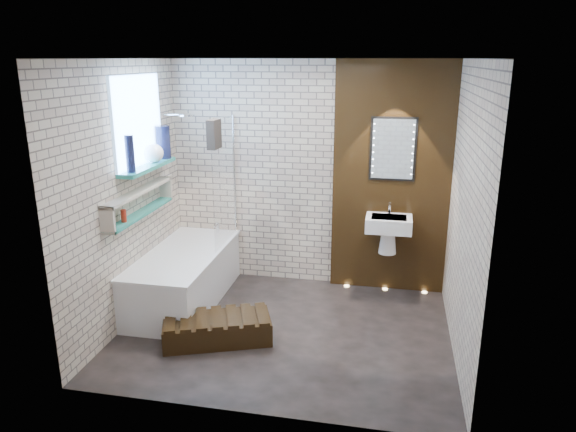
% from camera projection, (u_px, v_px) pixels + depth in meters
% --- Properties ---
extents(ground, '(3.20, 3.20, 0.00)m').
position_uv_depth(ground, '(285.00, 331.00, 5.28)').
color(ground, black).
rests_on(ground, ground).
extents(room_shell, '(3.24, 3.20, 2.60)m').
position_uv_depth(room_shell, '(285.00, 205.00, 4.91)').
color(room_shell, '#B6A190').
rests_on(room_shell, ground).
extents(walnut_panel, '(1.30, 0.06, 2.60)m').
position_uv_depth(walnut_panel, '(391.00, 180.00, 5.92)').
color(walnut_panel, black).
rests_on(walnut_panel, ground).
extents(clerestory_window, '(0.18, 1.00, 0.94)m').
position_uv_depth(clerestory_window, '(140.00, 130.00, 5.36)').
color(clerestory_window, '#7FADE0').
rests_on(clerestory_window, room_shell).
extents(display_niche, '(0.14, 1.30, 0.26)m').
position_uv_depth(display_niche, '(140.00, 203.00, 5.37)').
color(display_niche, '#238378').
rests_on(display_niche, room_shell).
extents(bathtub, '(0.79, 1.74, 0.70)m').
position_uv_depth(bathtub, '(184.00, 277.00, 5.85)').
color(bathtub, white).
rests_on(bathtub, ground).
extents(bath_screen, '(0.01, 0.78, 1.40)m').
position_uv_depth(bath_screen, '(225.00, 182.00, 5.92)').
color(bath_screen, white).
rests_on(bath_screen, bathtub).
extents(towel, '(0.09, 0.23, 0.30)m').
position_uv_depth(towel, '(214.00, 134.00, 5.48)').
color(towel, black).
rests_on(towel, bath_screen).
extents(shower_head, '(0.18, 0.18, 0.02)m').
position_uv_depth(shower_head, '(187.00, 115.00, 5.85)').
color(shower_head, silver).
rests_on(shower_head, room_shell).
extents(washbasin, '(0.50, 0.36, 0.58)m').
position_uv_depth(washbasin, '(388.00, 229.00, 5.89)').
color(washbasin, white).
rests_on(washbasin, walnut_panel).
extents(led_mirror, '(0.50, 0.02, 0.70)m').
position_uv_depth(led_mirror, '(393.00, 149.00, 5.79)').
color(led_mirror, black).
rests_on(led_mirror, walnut_panel).
extents(walnut_step, '(1.10, 0.78, 0.22)m').
position_uv_depth(walnut_step, '(217.00, 330.00, 5.08)').
color(walnut_step, black).
rests_on(walnut_step, ground).
extents(niche_bottles, '(0.05, 0.06, 0.12)m').
position_uv_depth(niche_bottles, '(124.00, 216.00, 5.06)').
color(niche_bottles, '#A75219').
rests_on(niche_bottles, display_niche).
extents(sill_vases, '(0.20, 0.88, 0.36)m').
position_uv_depth(sill_vases, '(155.00, 148.00, 5.58)').
color(sill_vases, '#141837').
rests_on(sill_vases, clerestory_window).
extents(floor_uplights, '(0.96, 0.06, 0.01)m').
position_uv_depth(floor_uplights, '(385.00, 289.00, 6.23)').
color(floor_uplights, '#FFD899').
rests_on(floor_uplights, ground).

